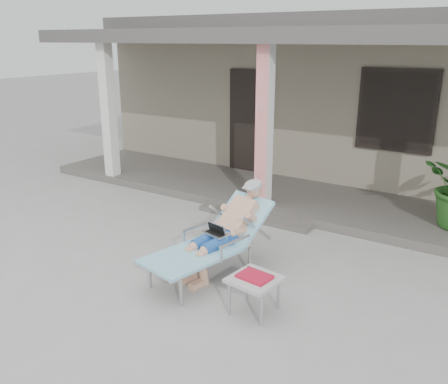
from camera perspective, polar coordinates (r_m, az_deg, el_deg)
The scene contains 7 objects.
ground at distance 6.42m, azimuth -4.65°, elevation -8.30°, with size 60.00×60.00×0.00m, color #9E9E99.
house at distance 11.65m, azimuth 15.24°, elevation 11.60°, with size 10.40×5.40×3.30m.
porch_deck at distance 8.78m, azimuth 7.26°, elevation -0.50°, with size 10.00×2.00×0.15m, color #605B56.
porch_overhang at distance 8.28m, azimuth 7.85°, elevation 17.49°, with size 10.00×2.30×2.85m.
porch_step at distance 7.82m, azimuth 3.57°, elevation -3.01°, with size 2.00×0.30×0.07m, color #605B56.
lounger at distance 5.84m, azimuth -0.65°, elevation -3.30°, with size 1.03×1.85×1.16m.
side_table at distance 5.15m, azimuth 3.70°, elevation -10.64°, with size 0.55×0.55×0.44m.
Camera 1 is at (3.54, -4.55, 2.83)m, focal length 38.00 mm.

